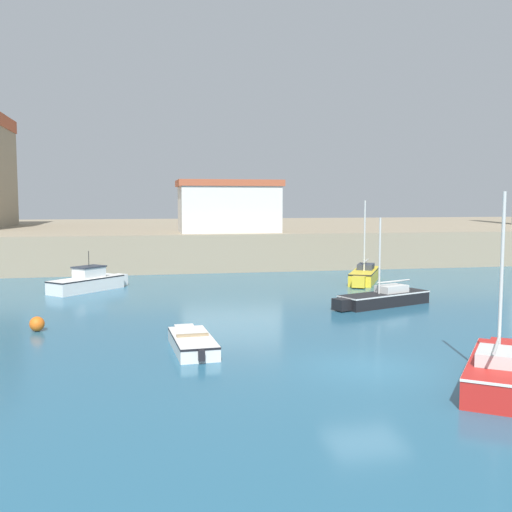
% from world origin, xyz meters
% --- Properties ---
extents(ground_plane, '(200.00, 200.00, 0.00)m').
position_xyz_m(ground_plane, '(0.00, 0.00, 0.00)').
color(ground_plane, '#28607F').
extents(quay_seawall, '(120.00, 40.00, 2.85)m').
position_xyz_m(quay_seawall, '(0.00, 45.84, 1.42)').
color(quay_seawall, gray).
rests_on(quay_seawall, ground).
extents(dinghy_white_0, '(1.58, 4.48, 0.59)m').
position_xyz_m(dinghy_white_0, '(-5.25, 3.49, 0.28)').
color(dinghy_white_0, white).
rests_on(dinghy_white_0, ground).
extents(sailboat_yellow_1, '(3.79, 5.76, 5.35)m').
position_xyz_m(sailboat_yellow_1, '(7.46, 19.15, 0.49)').
color(sailboat_yellow_1, yellow).
rests_on(sailboat_yellow_1, ground).
extents(motorboat_white_2, '(4.57, 4.69, 2.37)m').
position_xyz_m(motorboat_white_2, '(-10.04, 18.83, 0.54)').
color(motorboat_white_2, white).
rests_on(motorboat_white_2, ground).
extents(sailboat_red_3, '(4.31, 5.23, 5.61)m').
position_xyz_m(sailboat_red_3, '(3.05, -2.47, 0.50)').
color(sailboat_red_3, red).
rests_on(sailboat_red_3, ground).
extents(sailboat_black_4, '(5.75, 3.20, 4.50)m').
position_xyz_m(sailboat_black_4, '(5.12, 10.62, 0.41)').
color(sailboat_black_4, black).
rests_on(sailboat_black_4, ground).
extents(mooring_buoy, '(0.61, 0.61, 0.61)m').
position_xyz_m(mooring_buoy, '(-11.23, 7.74, 0.30)').
color(mooring_buoy, orange).
rests_on(mooring_buoy, ground).
extents(harbor_shed_mid_row, '(8.11, 4.78, 4.10)m').
position_xyz_m(harbor_shed_mid_row, '(0.00, 29.49, 4.92)').
color(harbor_shed_mid_row, silver).
rests_on(harbor_shed_mid_row, quay_seawall).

